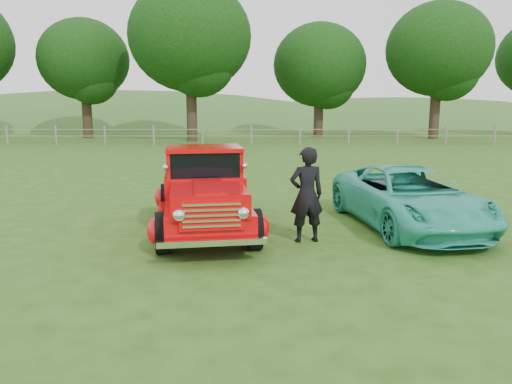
{
  "coord_description": "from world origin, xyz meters",
  "views": [
    {
      "loc": [
        0.18,
        -8.77,
        2.71
      ],
      "look_at": [
        0.21,
        1.2,
        0.87
      ],
      "focal_mm": 35.0,
      "sensor_mm": 36.0,
      "label": 1
    }
  ],
  "objects_px": {
    "tree_mid_east": "(439,50)",
    "red_pickup": "(204,193)",
    "tree_near_east": "(320,65)",
    "tree_near_west": "(190,36)",
    "teal_sedan": "(409,198)",
    "tree_mid_west": "(84,60)",
    "man": "(307,195)"
  },
  "relations": [
    {
      "from": "tree_near_west",
      "to": "teal_sedan",
      "type": "height_order",
      "value": "tree_near_west"
    },
    {
      "from": "tree_mid_east",
      "to": "teal_sedan",
      "type": "xyz_separation_m",
      "value": [
        -9.49,
        -25.27,
        -5.53
      ]
    },
    {
      "from": "tree_near_west",
      "to": "tree_mid_east",
      "type": "relative_size",
      "value": 1.1
    },
    {
      "from": "tree_mid_west",
      "to": "tree_near_east",
      "type": "height_order",
      "value": "tree_mid_west"
    },
    {
      "from": "tree_near_east",
      "to": "man",
      "type": "bearing_deg",
      "value": -97.66
    },
    {
      "from": "tree_near_west",
      "to": "tree_mid_east",
      "type": "xyz_separation_m",
      "value": [
        17.0,
        2.0,
        -0.62
      ]
    },
    {
      "from": "tree_mid_west",
      "to": "tree_near_east",
      "type": "xyz_separation_m",
      "value": [
        17.0,
        1.0,
        -0.3
      ]
    },
    {
      "from": "tree_mid_east",
      "to": "teal_sedan",
      "type": "bearing_deg",
      "value": -110.58
    },
    {
      "from": "tree_mid_east",
      "to": "man",
      "type": "bearing_deg",
      "value": -114.13
    },
    {
      "from": "tree_mid_west",
      "to": "tree_mid_east",
      "type": "distance_m",
      "value": 25.03
    },
    {
      "from": "tree_near_west",
      "to": "man",
      "type": "distance_m",
      "value": 25.6
    },
    {
      "from": "tree_mid_west",
      "to": "tree_near_west",
      "type": "relative_size",
      "value": 0.81
    },
    {
      "from": "tree_near_east",
      "to": "teal_sedan",
      "type": "bearing_deg",
      "value": -93.13
    },
    {
      "from": "red_pickup",
      "to": "tree_mid_west",
      "type": "bearing_deg",
      "value": 104.25
    },
    {
      "from": "tree_mid_east",
      "to": "red_pickup",
      "type": "height_order",
      "value": "tree_mid_east"
    },
    {
      "from": "tree_near_east",
      "to": "tree_mid_east",
      "type": "bearing_deg",
      "value": -14.04
    },
    {
      "from": "red_pickup",
      "to": "tree_near_west",
      "type": "bearing_deg",
      "value": 89.07
    },
    {
      "from": "tree_mid_east",
      "to": "man",
      "type": "height_order",
      "value": "tree_mid_east"
    },
    {
      "from": "tree_near_west",
      "to": "tree_near_east",
      "type": "bearing_deg",
      "value": 23.96
    },
    {
      "from": "tree_mid_west",
      "to": "teal_sedan",
      "type": "relative_size",
      "value": 1.82
    },
    {
      "from": "tree_mid_east",
      "to": "man",
      "type": "relative_size",
      "value": 5.11
    },
    {
      "from": "tree_near_west",
      "to": "tree_mid_west",
      "type": "bearing_deg",
      "value": 159.44
    },
    {
      "from": "tree_near_east",
      "to": "red_pickup",
      "type": "bearing_deg",
      "value": -102.03
    },
    {
      "from": "tree_near_west",
      "to": "teal_sedan",
      "type": "xyz_separation_m",
      "value": [
        7.51,
        -23.27,
        -6.15
      ]
    },
    {
      "from": "tree_mid_west",
      "to": "teal_sedan",
      "type": "bearing_deg",
      "value": -59.44
    },
    {
      "from": "red_pickup",
      "to": "teal_sedan",
      "type": "relative_size",
      "value": 1.11
    },
    {
      "from": "tree_mid_west",
      "to": "tree_near_west",
      "type": "bearing_deg",
      "value": -20.56
    },
    {
      "from": "tree_near_east",
      "to": "red_pickup",
      "type": "height_order",
      "value": "tree_near_east"
    },
    {
      "from": "tree_mid_west",
      "to": "tree_mid_east",
      "type": "relative_size",
      "value": 0.9
    },
    {
      "from": "tree_near_west",
      "to": "tree_near_east",
      "type": "xyz_separation_m",
      "value": [
        9.0,
        4.0,
        -1.55
      ]
    },
    {
      "from": "tree_mid_west",
      "to": "teal_sedan",
      "type": "xyz_separation_m",
      "value": [
        15.51,
        -26.27,
        -4.9
      ]
    },
    {
      "from": "tree_near_west",
      "to": "tree_mid_east",
      "type": "distance_m",
      "value": 17.13
    }
  ]
}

